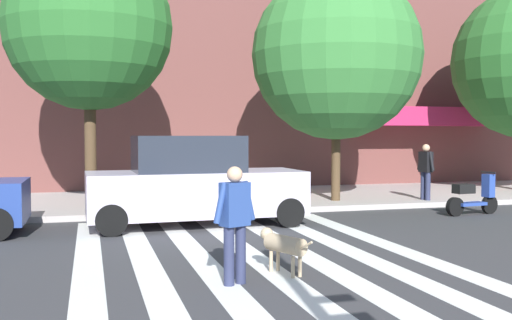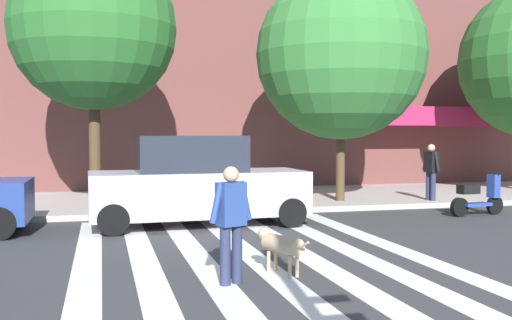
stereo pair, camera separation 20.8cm
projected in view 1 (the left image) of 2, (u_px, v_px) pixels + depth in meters
The scene contains 10 objects.
ground_plane at pixel (265, 283), 8.20m from camera, with size 160.00×160.00×0.00m, color #353538.
sidewalk_far at pixel (171, 201), 17.52m from camera, with size 80.00×6.00×0.15m, color #ADA39F.
crosswalk_stripes at pixel (286, 281), 8.28m from camera, with size 5.85×12.82×0.01m.
parked_car_behind_first at pixel (194, 184), 13.28m from camera, with size 4.88×2.06×2.05m.
parked_scooter at pixel (473, 196), 15.06m from camera, with size 1.63×0.54×1.11m.
street_tree_nearest at pixel (89, 27), 15.28m from camera, with size 4.36×4.36×6.92m.
street_tree_middle at pixel (336, 55), 16.88m from camera, with size 4.90×4.90×6.66m.
pedestrian_dog_walker at pixel (235, 218), 8.06m from camera, with size 0.68×0.37×1.64m.
dog_on_leash at pixel (283, 244), 8.71m from camera, with size 0.56×1.05×0.65m.
pedestrian_bystander at pixel (426, 168), 17.13m from camera, with size 0.30×0.71×1.64m.
Camera 1 is at (-2.35, -1.06, 2.08)m, focal length 41.08 mm.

